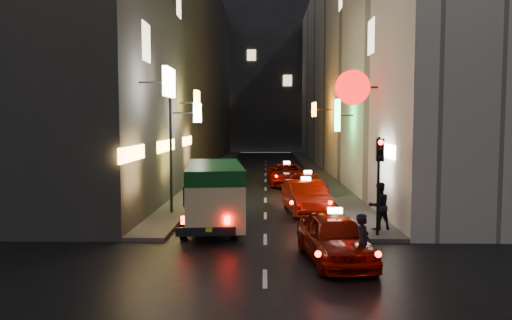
# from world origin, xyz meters

# --- Properties ---
(building_left) EXTENTS (7.42, 52.18, 18.00)m
(building_left) POSITION_xyz_m (-8.00, 33.99, 9.00)
(building_left) COLOR #34322F
(building_left) RESTS_ON ground
(building_right) EXTENTS (7.90, 52.00, 18.00)m
(building_right) POSITION_xyz_m (8.00, 34.00, 9.00)
(building_right) COLOR beige
(building_right) RESTS_ON ground
(building_far) EXTENTS (30.00, 10.00, 22.00)m
(building_far) POSITION_xyz_m (0.00, 66.00, 11.00)
(building_far) COLOR #37373D
(building_far) RESTS_ON ground
(sidewalk_left) EXTENTS (1.50, 52.00, 0.15)m
(sidewalk_left) POSITION_xyz_m (-4.25, 34.00, 0.07)
(sidewalk_left) COLOR #474542
(sidewalk_left) RESTS_ON ground
(sidewalk_right) EXTENTS (1.50, 52.00, 0.15)m
(sidewalk_right) POSITION_xyz_m (4.25, 34.00, 0.07)
(sidewalk_right) COLOR #474542
(sidewalk_right) RESTS_ON ground
(minibus) EXTENTS (2.71, 6.10, 2.54)m
(minibus) POSITION_xyz_m (-1.99, 10.32, 1.60)
(minibus) COLOR beige
(minibus) RESTS_ON ground
(taxi_near) EXTENTS (2.88, 5.57, 1.86)m
(taxi_near) POSITION_xyz_m (2.08, 5.70, 0.85)
(taxi_near) COLOR #7F0A00
(taxi_near) RESTS_ON ground
(taxi_second) EXTENTS (2.91, 5.79, 1.94)m
(taxi_second) POSITION_xyz_m (1.85, 13.62, 0.89)
(taxi_second) COLOR #7F0A00
(taxi_second) RESTS_ON ground
(taxi_third) EXTENTS (2.32, 4.83, 1.66)m
(taxi_third) POSITION_xyz_m (2.40, 19.17, 0.74)
(taxi_third) COLOR #7F0A00
(taxi_third) RESTS_ON ground
(taxi_far) EXTENTS (2.35, 5.31, 1.83)m
(taxi_far) POSITION_xyz_m (1.40, 23.97, 0.83)
(taxi_far) COLOR #7F0A00
(taxi_far) RESTS_ON ground
(pedestrian_crossing) EXTENTS (0.51, 0.69, 1.89)m
(pedestrian_crossing) POSITION_xyz_m (2.69, 4.54, 0.94)
(pedestrian_crossing) COLOR black
(pedestrian_crossing) RESTS_ON ground
(pedestrian_sidewalk) EXTENTS (0.87, 0.69, 2.02)m
(pedestrian_sidewalk) POSITION_xyz_m (4.26, 9.57, 1.16)
(pedestrian_sidewalk) COLOR black
(pedestrian_sidewalk) RESTS_ON sidewalk_right
(traffic_light) EXTENTS (0.26, 0.43, 3.50)m
(traffic_light) POSITION_xyz_m (4.00, 8.47, 2.69)
(traffic_light) COLOR black
(traffic_light) RESTS_ON sidewalk_right
(lamp_post) EXTENTS (0.28, 0.28, 6.22)m
(lamp_post) POSITION_xyz_m (-4.20, 13.00, 3.72)
(lamp_post) COLOR black
(lamp_post) RESTS_ON sidewalk_left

